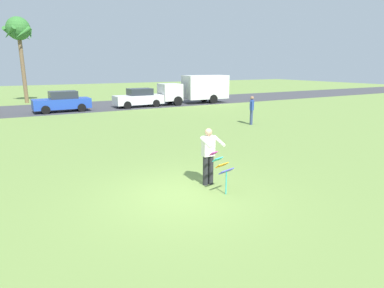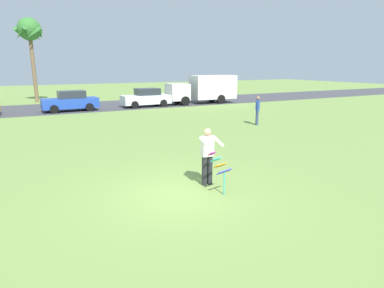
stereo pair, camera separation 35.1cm
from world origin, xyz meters
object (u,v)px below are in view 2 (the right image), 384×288
object	(u,v)px
person_kite_flyer	(208,154)
parked_car_white	(146,98)
parked_truck_white_box	(205,88)
kite_held	(220,167)
palm_tree_right_near	(30,33)
parked_car_blue	(71,101)
person_walker_near	(257,110)

from	to	relation	value
person_kite_flyer	parked_car_white	distance (m)	19.78
person_kite_flyer	parked_truck_white_box	bearing A→B (deg)	60.88
kite_held	palm_tree_right_near	distance (m)	29.07
kite_held	parked_car_blue	xyz separation A→B (m)	(-1.50, 19.92, -0.00)
parked_car_blue	parked_car_white	distance (m)	6.28
person_walker_near	parked_car_blue	bearing A→B (deg)	128.60
kite_held	parked_car_white	xyz separation A→B (m)	(4.78, 19.92, -0.00)
palm_tree_right_near	person_walker_near	world-z (taller)	palm_tree_right_near
kite_held	person_kite_flyer	bearing A→B (deg)	89.14
kite_held	palm_tree_right_near	bearing A→B (deg)	97.37
kite_held	parked_truck_white_box	xyz separation A→B (m)	(10.70, 19.92, 0.64)
parked_car_blue	parked_car_white	xyz separation A→B (m)	(6.28, -0.00, 0.00)
parked_truck_white_box	parked_car_white	bearing A→B (deg)	-180.00
parked_car_blue	palm_tree_right_near	distance (m)	10.36
kite_held	person_walker_near	world-z (taller)	person_walker_near
parked_car_blue	parked_truck_white_box	distance (m)	12.22
person_kite_flyer	palm_tree_right_near	size ratio (longest dim) A/B	0.22
parked_car_white	person_walker_near	xyz separation A→B (m)	(3.01, -11.64, 0.16)
kite_held	parked_truck_white_box	size ratio (longest dim) A/B	0.17
parked_car_blue	palm_tree_right_near	size ratio (longest dim) A/B	0.54
parked_car_white	parked_truck_white_box	world-z (taller)	parked_truck_white_box
person_walker_near	parked_car_white	bearing A→B (deg)	104.49
palm_tree_right_near	parked_truck_white_box	bearing A→B (deg)	-30.13
parked_truck_white_box	person_walker_near	distance (m)	12.01
palm_tree_right_near	kite_held	bearing A→B (deg)	-82.63
palm_tree_right_near	parked_car_white	bearing A→B (deg)	-44.65
person_kite_flyer	parked_truck_white_box	size ratio (longest dim) A/B	0.26
parked_truck_white_box	person_walker_near	world-z (taller)	parked_truck_white_box
person_kite_flyer	parked_car_blue	xyz separation A→B (m)	(-1.51, 19.20, -0.18)
parked_car_white	parked_car_blue	bearing A→B (deg)	180.00
parked_truck_white_box	palm_tree_right_near	size ratio (longest dim) A/B	0.85
parked_car_white	parked_truck_white_box	distance (m)	5.96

